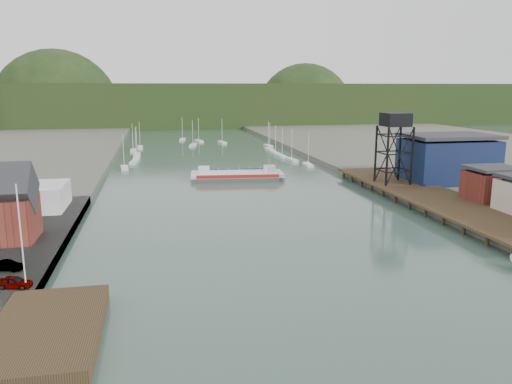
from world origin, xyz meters
name	(u,v)px	position (x,y,z in m)	size (l,w,h in m)	color
ground	(336,315)	(0.00, 0.00, 0.00)	(600.00, 600.00, 0.00)	#2E483E
west_stage	(46,333)	(-29.00, 0.00, 0.90)	(10.00, 18.00, 1.80)	black
east_pier	(430,195)	(37.00, 45.00, 1.90)	(14.00, 70.00, 2.45)	black
white_shed	(15,198)	(-44.00, 50.00, 3.85)	(18.00, 12.00, 4.50)	silver
flagpole	(21,237)	(-33.00, 10.00, 7.60)	(0.16, 0.16, 12.00)	silver
lift_tower	(395,124)	(35.00, 58.00, 15.65)	(6.50, 6.50, 16.00)	black
blue_shed	(448,159)	(50.00, 60.00, 7.06)	(20.50, 14.50, 11.30)	black
marina_sailboats	(206,151)	(0.08, 138.46, 0.35)	(57.71, 92.65, 0.90)	silver
distant_hills	(176,107)	(-3.98, 301.35, 10.38)	(500.00, 120.00, 80.00)	black
chain_ferry	(237,175)	(2.55, 81.61, 0.99)	(24.82, 11.91, 3.46)	#454447
car_west_a	(14,282)	(-34.33, 10.59, 2.27)	(1.58, 3.94, 1.34)	#999999
car_west_b	(8,266)	(-36.61, 16.56, 2.23)	(1.32, 3.80, 1.25)	#999999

